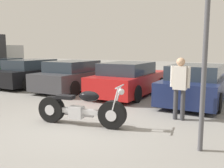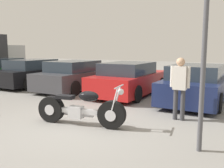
{
  "view_description": "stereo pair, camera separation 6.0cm",
  "coord_description": "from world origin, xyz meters",
  "px_view_note": "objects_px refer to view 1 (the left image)",
  "views": [
    {
      "loc": [
        3.49,
        -4.82,
        1.91
      ],
      "look_at": [
        -0.03,
        1.59,
        0.85
      ],
      "focal_mm": 40.0,
      "sensor_mm": 36.0,
      "label": 1
    },
    {
      "loc": [
        3.54,
        -4.79,
        1.91
      ],
      "look_at": [
        -0.03,
        1.59,
        0.85
      ],
      "focal_mm": 40.0,
      "sensor_mm": 36.0,
      "label": 2
    }
  ],
  "objects_px": {
    "parked_car_red": "(129,79)",
    "parked_car_navy": "(196,84)",
    "parked_car_green": "(1,71)",
    "person_standing": "(180,83)",
    "motorcycle": "(80,109)",
    "lamp_post": "(207,19)",
    "parked_car_dark_grey": "(75,76)",
    "parked_car_black": "(34,73)"
  },
  "relations": [
    {
      "from": "motorcycle",
      "to": "parked_car_red",
      "type": "height_order",
      "value": "parked_car_red"
    },
    {
      "from": "parked_car_red",
      "to": "lamp_post",
      "type": "relative_size",
      "value": 1.19
    },
    {
      "from": "person_standing",
      "to": "motorcycle",
      "type": "bearing_deg",
      "value": -141.22
    },
    {
      "from": "parked_car_dark_grey",
      "to": "parked_car_red",
      "type": "xyz_separation_m",
      "value": [
        2.68,
        0.09,
        0.0
      ]
    },
    {
      "from": "motorcycle",
      "to": "parked_car_black",
      "type": "height_order",
      "value": "parked_car_black"
    },
    {
      "from": "parked_car_black",
      "to": "parked_car_dark_grey",
      "type": "distance_m",
      "value": 2.68
    },
    {
      "from": "parked_car_black",
      "to": "person_standing",
      "type": "height_order",
      "value": "person_standing"
    },
    {
      "from": "motorcycle",
      "to": "parked_car_dark_grey",
      "type": "xyz_separation_m",
      "value": [
        -3.33,
        4.24,
        0.21
      ]
    },
    {
      "from": "parked_car_red",
      "to": "parked_car_navy",
      "type": "height_order",
      "value": "same"
    },
    {
      "from": "parked_car_green",
      "to": "person_standing",
      "type": "relative_size",
      "value": 2.56
    },
    {
      "from": "parked_car_black",
      "to": "person_standing",
      "type": "xyz_separation_m",
      "value": [
        8.06,
        -2.62,
        0.36
      ]
    },
    {
      "from": "parked_car_dark_grey",
      "to": "parked_car_navy",
      "type": "bearing_deg",
      "value": -0.45
    },
    {
      "from": "parked_car_red",
      "to": "lamp_post",
      "type": "distance_m",
      "value": 6.03
    },
    {
      "from": "motorcycle",
      "to": "parked_car_navy",
      "type": "bearing_deg",
      "value": 64.32
    },
    {
      "from": "parked_car_green",
      "to": "parked_car_black",
      "type": "distance_m",
      "value": 2.68
    },
    {
      "from": "parked_car_green",
      "to": "parked_car_dark_grey",
      "type": "xyz_separation_m",
      "value": [
        5.35,
        -0.13,
        0.0
      ]
    },
    {
      "from": "motorcycle",
      "to": "parked_car_dark_grey",
      "type": "relative_size",
      "value": 0.55
    },
    {
      "from": "parked_car_red",
      "to": "parked_car_navy",
      "type": "bearing_deg",
      "value": -2.73
    },
    {
      "from": "motorcycle",
      "to": "lamp_post",
      "type": "distance_m",
      "value": 3.53
    },
    {
      "from": "parked_car_dark_grey",
      "to": "lamp_post",
      "type": "xyz_separation_m",
      "value": [
        6.25,
        -4.44,
        1.78
      ]
    },
    {
      "from": "parked_car_green",
      "to": "motorcycle",
      "type": "bearing_deg",
      "value": -26.71
    },
    {
      "from": "parked_car_black",
      "to": "parked_car_navy",
      "type": "relative_size",
      "value": 1.0
    },
    {
      "from": "parked_car_dark_grey",
      "to": "person_standing",
      "type": "relative_size",
      "value": 2.56
    },
    {
      "from": "motorcycle",
      "to": "parked_car_green",
      "type": "height_order",
      "value": "parked_car_green"
    },
    {
      "from": "parked_car_dark_grey",
      "to": "parked_car_red",
      "type": "distance_m",
      "value": 2.68
    },
    {
      "from": "lamp_post",
      "to": "parked_car_green",
      "type": "bearing_deg",
      "value": 158.5
    },
    {
      "from": "motorcycle",
      "to": "person_standing",
      "type": "height_order",
      "value": "person_standing"
    },
    {
      "from": "parked_car_dark_grey",
      "to": "parked_car_green",
      "type": "bearing_deg",
      "value": 178.63
    },
    {
      "from": "parked_car_black",
      "to": "lamp_post",
      "type": "xyz_separation_m",
      "value": [
        8.92,
        -4.47,
        1.78
      ]
    },
    {
      "from": "parked_car_black",
      "to": "parked_car_dark_grey",
      "type": "xyz_separation_m",
      "value": [
        2.68,
        -0.03,
        0.0
      ]
    },
    {
      "from": "parked_car_dark_grey",
      "to": "parked_car_navy",
      "type": "distance_m",
      "value": 5.35
    },
    {
      "from": "parked_car_black",
      "to": "parked_car_red",
      "type": "relative_size",
      "value": 1.0
    },
    {
      "from": "parked_car_black",
      "to": "lamp_post",
      "type": "height_order",
      "value": "lamp_post"
    },
    {
      "from": "parked_car_green",
      "to": "person_standing",
      "type": "distance_m",
      "value": 11.08
    },
    {
      "from": "parked_car_green",
      "to": "lamp_post",
      "type": "distance_m",
      "value": 12.59
    },
    {
      "from": "motorcycle",
      "to": "parked_car_red",
      "type": "distance_m",
      "value": 4.38
    },
    {
      "from": "parked_car_green",
      "to": "parked_car_black",
      "type": "height_order",
      "value": "same"
    },
    {
      "from": "lamp_post",
      "to": "person_standing",
      "type": "bearing_deg",
      "value": 114.98
    },
    {
      "from": "parked_car_navy",
      "to": "person_standing",
      "type": "height_order",
      "value": "person_standing"
    },
    {
      "from": "parked_car_green",
      "to": "parked_car_navy",
      "type": "xyz_separation_m",
      "value": [
        10.7,
        -0.17,
        0.0
      ]
    },
    {
      "from": "person_standing",
      "to": "parked_car_red",
      "type": "bearing_deg",
      "value": 135.33
    },
    {
      "from": "motorcycle",
      "to": "parked_car_dark_grey",
      "type": "height_order",
      "value": "parked_car_dark_grey"
    }
  ]
}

